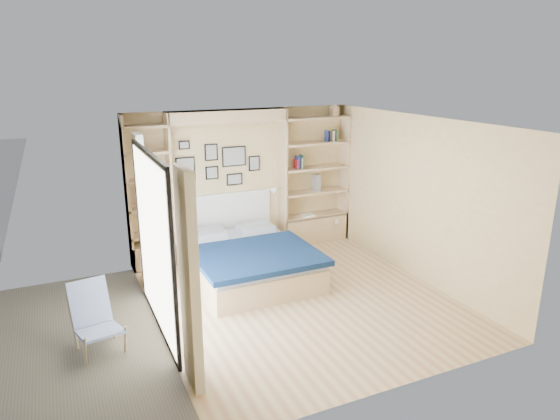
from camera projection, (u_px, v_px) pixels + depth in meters
name	position (u px, v px, depth m)	size (l,w,h in m)	color
ground	(299.00, 298.00, 7.12)	(4.50, 4.50, 0.00)	#CFB580
room_shell	(236.00, 203.00, 7.99)	(4.50, 4.50, 4.50)	#E0C185
bed	(248.00, 260.00, 7.76)	(1.80, 2.35, 1.07)	tan
photo_gallery	(217.00, 163.00, 8.43)	(1.48, 0.02, 0.82)	black
reading_lamps	(231.00, 194.00, 8.43)	(1.92, 0.12, 0.15)	silver
shelf_decor	(300.00, 155.00, 8.88)	(3.57, 0.23, 2.03)	maroon
deck	(17.00, 357.00, 5.68)	(3.20, 4.00, 0.05)	brown
deck_chair	(95.00, 318.00, 5.80)	(0.60, 0.85, 0.79)	tan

